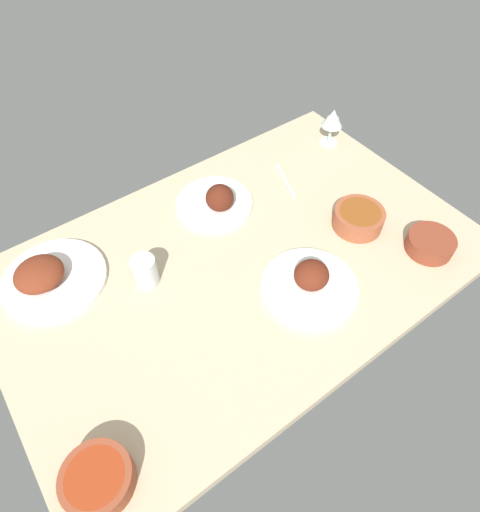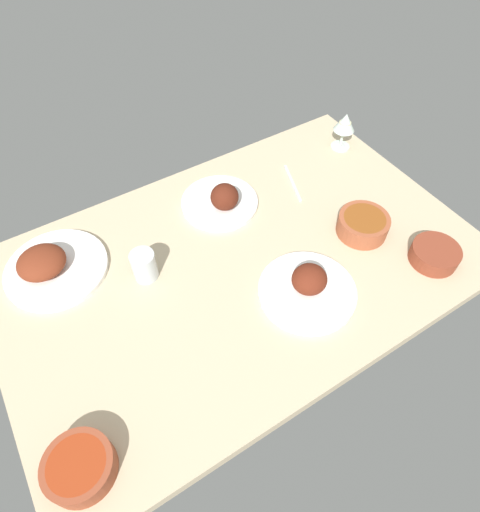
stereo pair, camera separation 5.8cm
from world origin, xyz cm
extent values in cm
cube|color=#C6B28E|center=(0.00, 0.00, 2.00)|extent=(140.00, 90.00, 4.00)
cylinder|color=white|center=(9.73, -19.88, 4.80)|extent=(27.55, 27.55, 1.60)
ellipsoid|color=#602314|center=(10.49, -19.09, 9.12)|extent=(9.94, 9.62, 7.66)
cylinder|color=white|center=(6.76, 23.58, 4.80)|extent=(25.32, 25.32, 1.60)
ellipsoid|color=#511E11|center=(7.05, 20.58, 9.62)|extent=(9.10, 8.91, 8.75)
cylinder|color=white|center=(-47.33, 25.14, 4.80)|extent=(29.51, 29.51, 1.60)
ellipsoid|color=maroon|center=(-50.12, 26.01, 8.70)|extent=(13.68, 13.07, 6.74)
cylinder|color=#A35133|center=(38.24, -10.42, 7.10)|extent=(15.66, 15.66, 6.20)
cylinder|color=brown|center=(38.24, -10.42, 9.70)|extent=(12.84, 12.84, 1.00)
cylinder|color=brown|center=(-59.09, -30.96, 6.83)|extent=(15.08, 15.08, 5.67)
cylinder|color=#9E3314|center=(-59.09, -30.96, 9.17)|extent=(12.36, 12.36, 1.00)
cylinder|color=brown|center=(48.68, -30.14, 6.50)|extent=(14.09, 14.09, 5.01)
cylinder|color=#DBCC7A|center=(48.68, -30.14, 8.51)|extent=(11.55, 11.55, 1.00)
cylinder|color=silver|center=(60.53, 25.99, 4.25)|extent=(7.00, 7.00, 0.50)
cylinder|color=silver|center=(60.53, 25.99, 8.00)|extent=(1.00, 1.00, 7.00)
cone|color=silver|center=(60.53, 25.99, 14.75)|extent=(7.60, 7.60, 6.50)
cylinder|color=beige|center=(60.53, 25.99, 13.30)|extent=(4.18, 4.18, 2.80)
cylinder|color=silver|center=(-25.87, 9.58, 8.66)|extent=(6.99, 6.99, 9.32)
cube|color=silver|center=(33.22, 18.94, 4.40)|extent=(6.97, 17.55, 0.80)
camera|label=1|loc=(-46.95, -64.26, 105.93)|focal=30.47mm
camera|label=2|loc=(-42.14, -67.51, 105.93)|focal=30.47mm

